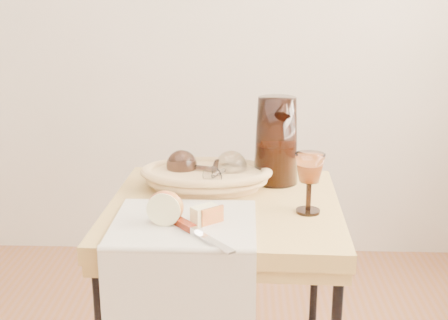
# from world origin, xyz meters

# --- Properties ---
(tea_towel) EXTENTS (0.33, 0.30, 0.01)m
(tea_towel) POSITION_xyz_m (0.51, 0.32, 0.75)
(tea_towel) COLOR silver
(tea_towel) RESTS_ON side_table
(bread_basket) EXTENTS (0.32, 0.22, 0.05)m
(bread_basket) POSITION_xyz_m (0.54, 0.58, 0.77)
(bread_basket) COLOR tan
(bread_basket) RESTS_ON side_table
(goblet_lying_a) EXTENTS (0.16, 0.13, 0.09)m
(goblet_lying_a) POSITION_xyz_m (0.51, 0.59, 0.80)
(goblet_lying_a) COLOR #4E352C
(goblet_lying_a) RESTS_ON bread_basket
(goblet_lying_b) EXTENTS (0.14, 0.17, 0.09)m
(goblet_lying_b) POSITION_xyz_m (0.59, 0.56, 0.80)
(goblet_lying_b) COLOR white
(goblet_lying_b) RESTS_ON bread_basket
(pitcher) EXTENTS (0.24, 0.29, 0.28)m
(pitcher) POSITION_xyz_m (0.73, 0.64, 0.87)
(pitcher) COLOR black
(pitcher) RESTS_ON side_table
(wine_goblet) EXTENTS (0.09, 0.09, 0.15)m
(wine_goblet) POSITION_xyz_m (0.80, 0.40, 0.82)
(wine_goblet) COLOR white
(wine_goblet) RESTS_ON side_table
(apple_half) EXTENTS (0.09, 0.05, 0.08)m
(apple_half) POSITION_xyz_m (0.46, 0.31, 0.79)
(apple_half) COLOR red
(apple_half) RESTS_ON tea_towel
(apple_wedge) EXTENTS (0.07, 0.06, 0.04)m
(apple_wedge) POSITION_xyz_m (0.55, 0.31, 0.77)
(apple_wedge) COLOR #FEF6B4
(apple_wedge) RESTS_ON tea_towel
(table_knife) EXTENTS (0.16, 0.18, 0.02)m
(table_knife) POSITION_xyz_m (0.55, 0.24, 0.76)
(table_knife) COLOR silver
(table_knife) RESTS_ON tea_towel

